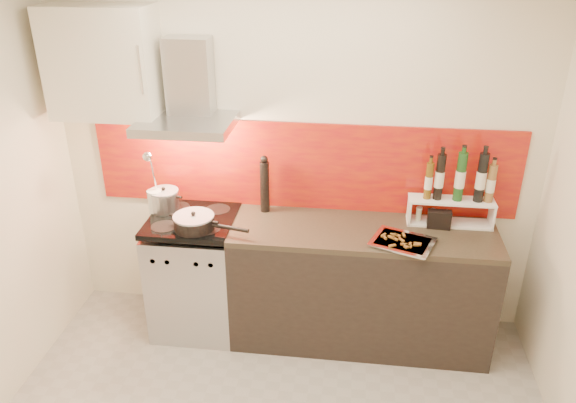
# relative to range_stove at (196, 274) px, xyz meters

# --- Properties ---
(back_wall) EXTENTS (3.40, 0.02, 2.60)m
(back_wall) POSITION_rel_range_stove_xyz_m (0.70, 0.30, 0.86)
(back_wall) COLOR silver
(back_wall) RESTS_ON ground
(backsplash) EXTENTS (3.00, 0.02, 0.64)m
(backsplash) POSITION_rel_range_stove_xyz_m (0.75, 0.29, 0.78)
(backsplash) COLOR maroon
(backsplash) RESTS_ON back_wall
(range_stove) EXTENTS (0.60, 0.60, 0.91)m
(range_stove) POSITION_rel_range_stove_xyz_m (0.00, 0.00, 0.00)
(range_stove) COLOR #B7B7BA
(range_stove) RESTS_ON ground
(counter) EXTENTS (1.80, 0.60, 0.90)m
(counter) POSITION_rel_range_stove_xyz_m (1.20, 0.00, 0.01)
(counter) COLOR black
(counter) RESTS_ON ground
(range_hood) EXTENTS (0.62, 0.50, 0.61)m
(range_hood) POSITION_rel_range_stove_xyz_m (0.00, 0.14, 1.30)
(range_hood) COLOR #B7B7BA
(range_hood) RESTS_ON back_wall
(upper_cabinet) EXTENTS (0.70, 0.35, 0.72)m
(upper_cabinet) POSITION_rel_range_stove_xyz_m (-0.55, 0.13, 1.51)
(upper_cabinet) COLOR white
(upper_cabinet) RESTS_ON back_wall
(stock_pot) EXTENTS (0.21, 0.21, 0.18)m
(stock_pot) POSITION_rel_range_stove_xyz_m (-0.22, 0.10, 0.55)
(stock_pot) COLOR #B7B7BA
(stock_pot) RESTS_ON range_stove
(saute_pan) EXTENTS (0.53, 0.28, 0.13)m
(saute_pan) POSITION_rel_range_stove_xyz_m (0.07, -0.15, 0.52)
(saute_pan) COLOR black
(saute_pan) RESTS_ON range_stove
(utensil_jar) EXTENTS (0.10, 0.15, 0.49)m
(utensil_jar) POSITION_rel_range_stove_xyz_m (-0.28, 0.06, 0.60)
(utensil_jar) COLOR silver
(utensil_jar) RESTS_ON range_stove
(pepper_mill) EXTENTS (0.07, 0.07, 0.42)m
(pepper_mill) POSITION_rel_range_stove_xyz_m (0.49, 0.20, 0.66)
(pepper_mill) COLOR black
(pepper_mill) RESTS_ON counter
(step_shelf) EXTENTS (0.57, 0.16, 0.53)m
(step_shelf) POSITION_rel_range_stove_xyz_m (1.80, 0.16, 0.70)
(step_shelf) COLOR white
(step_shelf) RESTS_ON counter
(caddy_box) EXTENTS (0.16, 0.08, 0.13)m
(caddy_box) POSITION_rel_range_stove_xyz_m (1.70, 0.09, 0.52)
(caddy_box) COLOR black
(caddy_box) RESTS_ON counter
(baking_tray) EXTENTS (0.46, 0.41, 0.03)m
(baking_tray) POSITION_rel_range_stove_xyz_m (1.45, -0.17, 0.47)
(baking_tray) COLOR silver
(baking_tray) RESTS_ON counter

